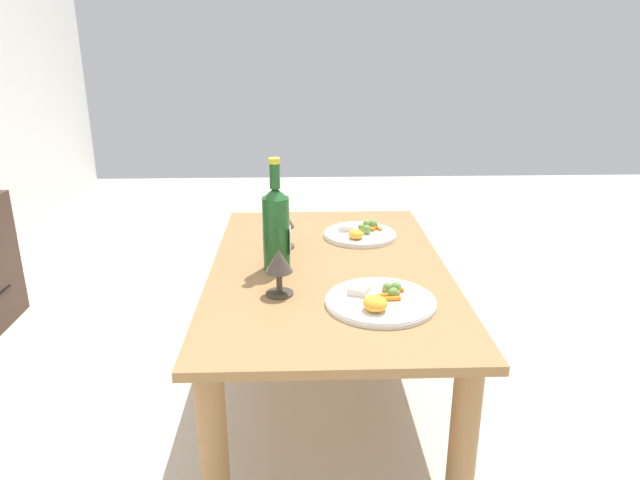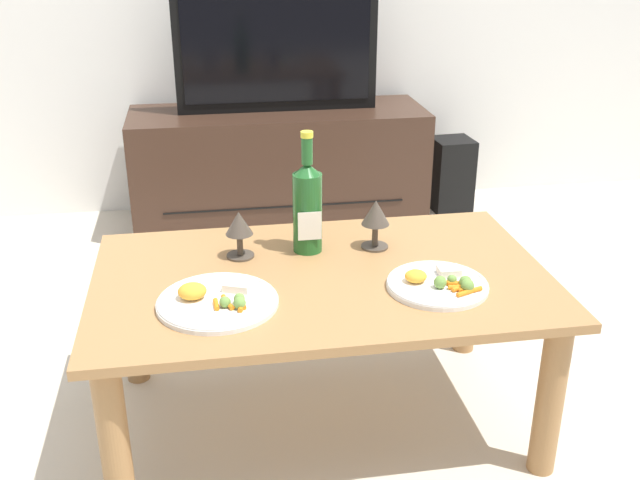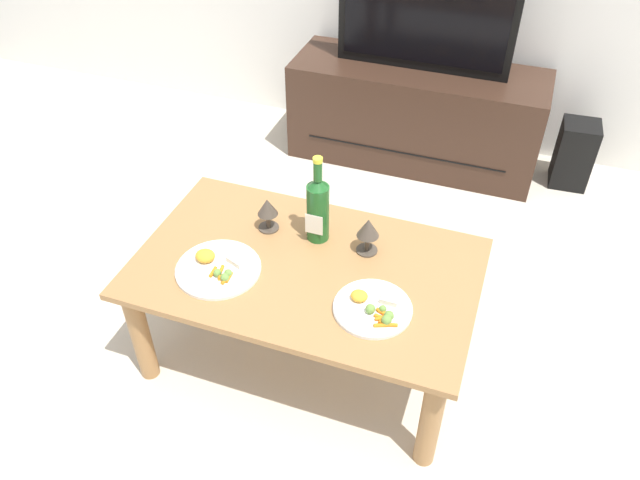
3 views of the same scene
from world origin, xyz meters
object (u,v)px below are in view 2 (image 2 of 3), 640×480
object	(u,v)px
tv_stand	(279,168)
wine_bottle	(307,204)
dinner_plate_right	(438,284)
goblet_left	(239,227)
goblet_right	(376,216)
floor_speaker	(451,174)
dining_table	(322,301)
tv_screen	(276,44)
dinner_plate_left	(217,300)

from	to	relation	value
tv_stand	wine_bottle	xyz separation A→B (m)	(-0.07, -1.37, 0.34)
dinner_plate_right	goblet_left	bearing A→B (deg)	150.62
goblet_right	dinner_plate_right	xyz separation A→B (m)	(0.10, -0.27, -0.09)
floor_speaker	goblet_left	xyz separation A→B (m)	(-1.11, -1.42, 0.38)
floor_speaker	wine_bottle	distance (m)	1.73
dining_table	goblet_right	size ratio (longest dim) A/B	8.35
dinner_plate_right	goblet_right	bearing A→B (deg)	110.45
tv_stand	tv_screen	xyz separation A→B (m)	(-0.00, -0.00, 0.56)
dinner_plate_left	dinner_plate_right	size ratio (longest dim) A/B	1.15
dining_table	dinner_plate_right	size ratio (longest dim) A/B	4.63
goblet_left	goblet_right	bearing A→B (deg)	0.00
dining_table	dinner_plate_right	xyz separation A→B (m)	(0.28, -0.13, 0.09)
dinner_plate_right	dinner_plate_left	bearing A→B (deg)	179.72
goblet_left	dinner_plate_left	size ratio (longest dim) A/B	0.45
tv_stand	dinner_plate_left	size ratio (longest dim) A/B	4.49
floor_speaker	wine_bottle	world-z (taller)	wine_bottle
dining_table	goblet_left	size ratio (longest dim) A/B	8.96
floor_speaker	goblet_left	size ratio (longest dim) A/B	2.66
tv_screen	goblet_right	bearing A→B (deg)	-84.99
dinner_plate_left	goblet_right	bearing A→B (deg)	30.57
goblet_left	goblet_right	size ratio (longest dim) A/B	0.93
dinner_plate_left	wine_bottle	bearing A→B (deg)	46.82
tv_stand	dinner_plate_left	bearing A→B (deg)	-101.50
dining_table	tv_screen	xyz separation A→B (m)	(0.06, 1.52, 0.44)
wine_bottle	goblet_right	size ratio (longest dim) A/B	2.41
goblet_right	tv_stand	bearing A→B (deg)	95.00
tv_stand	floor_speaker	bearing A→B (deg)	2.55
wine_bottle	dinner_plate_left	bearing A→B (deg)	-133.18
tv_screen	dinner_plate_left	distance (m)	1.72
tv_screen	floor_speaker	bearing A→B (deg)	2.71
tv_stand	tv_screen	size ratio (longest dim) A/B	1.50
wine_bottle	goblet_right	bearing A→B (deg)	-3.94
goblet_left	tv_stand	bearing A→B (deg)	79.28
wine_bottle	dinner_plate_right	bearing A→B (deg)	-44.29
tv_screen	dinner_plate_right	world-z (taller)	tv_screen
dining_table	wine_bottle	distance (m)	0.27
dinner_plate_left	floor_speaker	bearing A→B (deg)	54.94
goblet_right	dinner_plate_left	distance (m)	0.54
floor_speaker	goblet_right	bearing A→B (deg)	-120.52
goblet_left	dinner_plate_right	xyz separation A→B (m)	(0.48, -0.27, -0.08)
dining_table	dinner_plate_left	xyz separation A→B (m)	(-0.28, -0.12, 0.09)
dinner_plate_right	tv_stand	bearing A→B (deg)	97.66
goblet_left	dinner_plate_left	distance (m)	0.29
tv_stand	dinner_plate_right	bearing A→B (deg)	-82.34
dining_table	dinner_plate_left	size ratio (longest dim) A/B	4.04
goblet_left	dining_table	bearing A→B (deg)	-35.70
floor_speaker	dinner_plate_left	bearing A→B (deg)	-128.41
tv_stand	goblet_left	world-z (taller)	goblet_left
tv_stand	wine_bottle	size ratio (longest dim) A/B	3.86
dining_table	tv_stand	size ratio (longest dim) A/B	0.90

